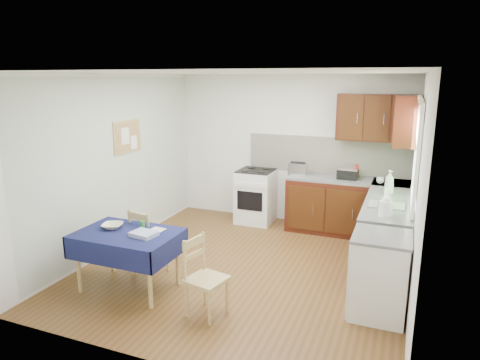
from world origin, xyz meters
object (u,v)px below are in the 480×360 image
at_px(dish_rack, 386,204).
at_px(dining_table, 128,241).
at_px(chair_near, 203,274).
at_px(toaster, 298,169).
at_px(sandwich_press, 348,173).
at_px(chair_far, 147,240).
at_px(kettle, 386,207).

bearing_deg(dish_rack, dining_table, -129.15).
bearing_deg(chair_near, toaster, 7.72).
xyz_separation_m(chair_near, sandwich_press, (1.03, 3.01, 0.54)).
xyz_separation_m(dining_table, chair_far, (-0.02, 0.41, -0.14)).
height_order(toaster, dish_rack, toaster).
bearing_deg(kettle, dish_rack, 91.09).
relative_size(toaster, dish_rack, 0.68).
height_order(toaster, sandwich_press, toaster).
xyz_separation_m(dining_table, dish_rack, (2.74, 1.51, 0.33)).
bearing_deg(sandwich_press, chair_far, -134.08).
distance_m(dining_table, chair_far, 0.43).
xyz_separation_m(dining_table, chair_near, (1.06, -0.18, -0.15)).
xyz_separation_m(chair_far, dish_rack, (2.76, 1.11, 0.47)).
xyz_separation_m(sandwich_press, kettle, (0.66, -1.75, 0.02)).
xyz_separation_m(chair_far, chair_near, (1.08, -0.58, -0.01)).
bearing_deg(sandwich_press, dish_rack, -66.76).
bearing_deg(dish_rack, toaster, 160.43).
distance_m(chair_far, kettle, 2.90).
height_order(sandwich_press, kettle, kettle).
xyz_separation_m(dining_table, toaster, (1.30, 2.79, 0.40)).
distance_m(chair_near, kettle, 2.18).
relative_size(chair_near, toaster, 2.92).
height_order(chair_near, sandwich_press, sandwich_press).
bearing_deg(chair_near, chair_far, 73.96).
xyz_separation_m(chair_near, dish_rack, (1.68, 1.69, 0.48)).
distance_m(dining_table, kettle, 2.99).
xyz_separation_m(dish_rack, kettle, (0.01, -0.43, 0.08)).
bearing_deg(chair_far, dining_table, 103.17).
bearing_deg(toaster, kettle, -73.72).
bearing_deg(chair_far, dish_rack, -147.29).
bearing_deg(dish_rack, sandwich_press, 138.30).
relative_size(chair_near, sandwich_press, 2.74).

